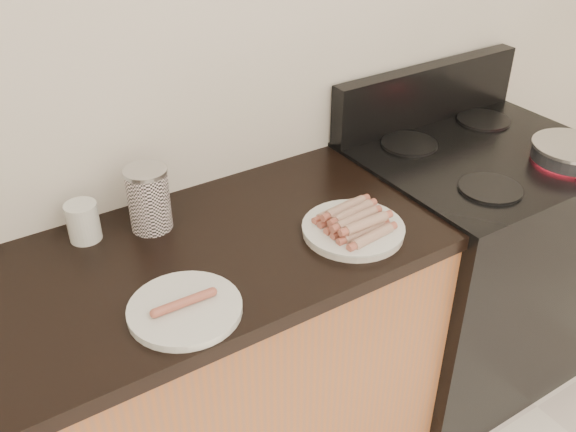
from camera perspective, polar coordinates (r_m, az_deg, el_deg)
wall_back at (r=1.75m, az=-7.02°, el=14.79°), size 4.00×0.04×2.60m
stove at (r=2.35m, az=15.43°, el=-4.45°), size 0.76×0.65×0.91m
stove_panel at (r=2.25m, az=12.25°, el=10.56°), size 0.76×0.06×0.20m
burner_near_left at (r=1.91m, az=17.54°, el=2.35°), size 0.18×0.18×0.01m
burner_near_right at (r=2.16m, az=23.55°, el=4.72°), size 0.18×0.18×0.01m
burner_far_left at (r=2.11m, az=10.72°, el=6.33°), size 0.18×0.18×0.01m
burner_far_right at (r=2.34m, az=16.97°, el=8.16°), size 0.18×0.18×0.01m
frying_pan at (r=2.13m, az=24.00°, el=5.21°), size 0.24×0.42×0.05m
main_plate at (r=1.66m, az=5.81°, el=-1.30°), size 0.32×0.32×0.02m
side_plate at (r=1.42m, az=-9.15°, el=-8.18°), size 0.28×0.28×0.02m
hotdog_pile at (r=1.64m, az=5.86°, el=-0.39°), size 0.13×0.18×0.05m
plain_sausages at (r=1.41m, az=-9.22°, el=-7.58°), size 0.14×0.02×0.02m
canister at (r=1.67m, az=-12.27°, el=1.51°), size 0.11×0.11×0.17m
mug at (r=1.69m, az=-17.75°, el=-0.49°), size 0.10×0.10×0.10m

